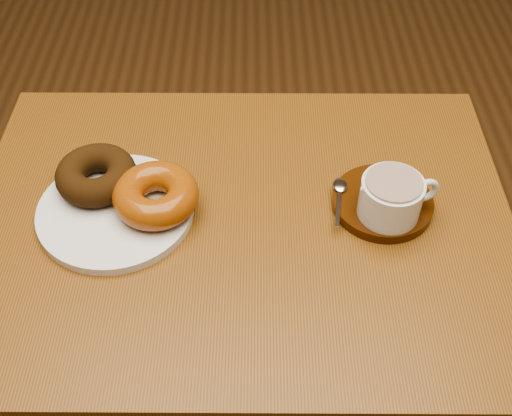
{
  "coord_description": "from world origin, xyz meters",
  "views": [
    {
      "loc": [
        0.13,
        -0.46,
        1.3
      ],
      "look_at": [
        0.14,
        0.11,
        0.7
      ],
      "focal_mm": 45.0,
      "sensor_mm": 36.0,
      "label": 1
    }
  ],
  "objects_px": {
    "saucer": "(382,202)",
    "cafe_table": "(242,268)",
    "coffee_cup": "(392,197)",
    "donut_plate": "(116,211)"
  },
  "relations": [
    {
      "from": "saucer",
      "to": "cafe_table",
      "type": "bearing_deg",
      "value": -173.75
    },
    {
      "from": "cafe_table",
      "to": "saucer",
      "type": "relative_size",
      "value": 5.42
    },
    {
      "from": "coffee_cup",
      "to": "saucer",
      "type": "bearing_deg",
      "value": 85.33
    },
    {
      "from": "donut_plate",
      "to": "saucer",
      "type": "height_order",
      "value": "saucer"
    },
    {
      "from": "cafe_table",
      "to": "coffee_cup",
      "type": "bearing_deg",
      "value": -0.23
    },
    {
      "from": "coffee_cup",
      "to": "donut_plate",
      "type": "bearing_deg",
      "value": 164.54
    },
    {
      "from": "donut_plate",
      "to": "saucer",
      "type": "xyz_separation_m",
      "value": [
        0.35,
        0.01,
        0.0
      ]
    },
    {
      "from": "cafe_table",
      "to": "saucer",
      "type": "distance_m",
      "value": 0.22
    },
    {
      "from": "donut_plate",
      "to": "coffee_cup",
      "type": "relative_size",
      "value": 1.96
    },
    {
      "from": "cafe_table",
      "to": "saucer",
      "type": "xyz_separation_m",
      "value": [
        0.19,
        0.02,
        0.11
      ]
    }
  ]
}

